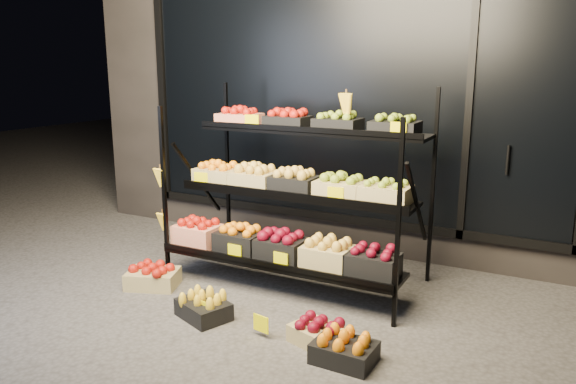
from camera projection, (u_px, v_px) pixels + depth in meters
The scene contains 9 objects.
ground at pixel (258, 308), 4.34m from camera, with size 24.00×24.00×0.00m, color #514F4C.
building at pixel (376, 72), 6.18m from camera, with size 6.00×2.08×3.50m.
display_rack at pixel (292, 193), 4.68m from camera, with size 2.18×1.02×1.72m.
tag_floor_a at pixel (207, 316), 4.06m from camera, with size 0.13×0.01×0.12m, color #E6DC00.
tag_floor_b at pixel (261, 329), 3.86m from camera, with size 0.13×0.01×0.12m, color #E6DC00.
floor_crate_left at pixel (153, 276), 4.72m from camera, with size 0.49×0.43×0.21m.
floor_crate_midleft at pixel (203, 306), 4.15m from camera, with size 0.46×0.40×0.20m.
floor_crate_midright at pixel (318, 332), 3.76m from camera, with size 0.42×0.36×0.19m.
floor_crate_right at pixel (344, 349), 3.53m from camera, with size 0.39×0.29×0.20m.
Camera 1 is at (2.07, -3.46, 1.85)m, focal length 35.00 mm.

